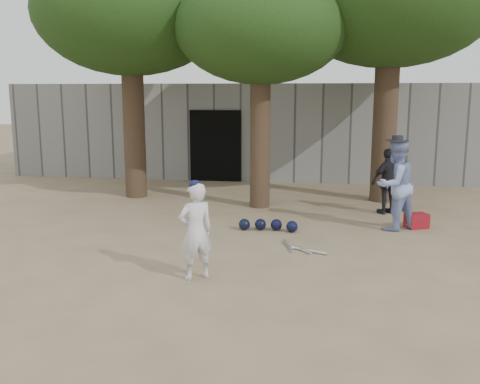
% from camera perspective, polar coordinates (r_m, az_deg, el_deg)
% --- Properties ---
extents(ground, '(70.00, 70.00, 0.00)m').
position_cam_1_polar(ground, '(9.09, -4.72, -6.94)').
color(ground, '#937C5E').
rests_on(ground, ground).
extents(boy_player, '(0.63, 0.58, 1.45)m').
position_cam_1_polar(boy_player, '(7.88, -4.74, -4.20)').
color(boy_player, silver).
rests_on(boy_player, ground).
extents(spectator_blue, '(1.13, 1.10, 1.83)m').
position_cam_1_polar(spectator_blue, '(11.10, 16.21, 0.74)').
color(spectator_blue, '#889CD2').
rests_on(spectator_blue, ground).
extents(spectator_dark, '(0.94, 0.77, 1.50)m').
position_cam_1_polar(spectator_dark, '(12.57, 15.54, 1.12)').
color(spectator_dark, black).
rests_on(spectator_dark, ground).
extents(red_bag, '(0.51, 0.45, 0.30)m').
position_cam_1_polar(red_bag, '(11.52, 18.31, -2.92)').
color(red_bag, maroon).
rests_on(red_bag, ground).
extents(back_building, '(16.00, 5.24, 3.00)m').
position_cam_1_polar(back_building, '(18.91, 2.45, 6.84)').
color(back_building, gray).
rests_on(back_building, ground).
extents(helmet_row, '(1.19, 0.33, 0.23)m').
position_cam_1_polar(helmet_row, '(10.74, 3.03, -3.54)').
color(helmet_row, black).
rests_on(helmet_row, ground).
extents(bat_pile, '(0.82, 0.78, 0.06)m').
position_cam_1_polar(bat_pile, '(9.53, 6.24, -5.96)').
color(bat_pile, silver).
rests_on(bat_pile, ground).
extents(tree_row, '(11.40, 5.80, 6.69)m').
position_cam_1_polar(tree_row, '(13.65, 3.30, 18.80)').
color(tree_row, brown).
rests_on(tree_row, ground).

